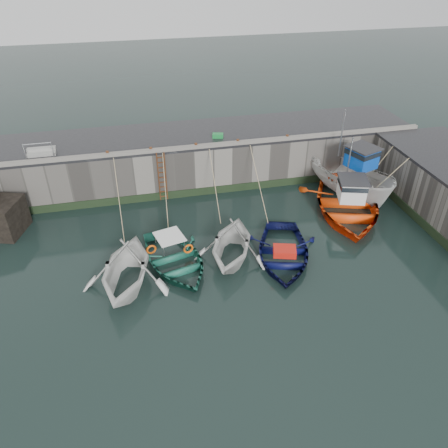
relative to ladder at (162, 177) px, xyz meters
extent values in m
plane|color=black|center=(2.00, -9.91, -1.59)|extent=(120.00, 120.00, 0.00)
cube|color=slate|center=(2.00, 2.59, -0.09)|extent=(30.00, 5.00, 3.00)
cube|color=black|center=(2.00, 2.59, 1.49)|extent=(30.00, 5.00, 0.16)
cube|color=slate|center=(2.00, 0.24, 1.67)|extent=(30.00, 0.30, 0.20)
cube|color=black|center=(2.00, 0.05, -1.34)|extent=(30.00, 0.08, 0.50)
cube|color=black|center=(13.96, -7.41, -1.34)|extent=(0.08, 15.00, 0.50)
cylinder|color=#3F1E0F|center=(-0.22, 0.01, 0.01)|extent=(0.07, 0.07, 3.20)
cylinder|color=#3F1E0F|center=(0.22, 0.01, 0.01)|extent=(0.07, 0.07, 3.20)
cube|color=#3F1E0F|center=(0.00, -0.01, -1.34)|extent=(0.44, 0.06, 0.05)
cube|color=#3F1E0F|center=(0.00, -0.01, -1.01)|extent=(0.44, 0.06, 0.05)
cube|color=#3F1E0F|center=(0.00, -0.01, -0.68)|extent=(0.44, 0.06, 0.05)
cube|color=#3F1E0F|center=(0.00, -0.01, -0.35)|extent=(0.44, 0.06, 0.05)
cube|color=#3F1E0F|center=(0.00, -0.01, -0.02)|extent=(0.44, 0.06, 0.05)
cube|color=#3F1E0F|center=(0.00, -0.01, 0.31)|extent=(0.44, 0.06, 0.05)
cube|color=#3F1E0F|center=(0.00, -0.01, 0.64)|extent=(0.44, 0.06, 0.05)
cube|color=#3F1E0F|center=(0.00, -0.01, 0.97)|extent=(0.44, 0.06, 0.05)
cube|color=#3F1E0F|center=(0.00, -0.01, 1.30)|extent=(0.44, 0.06, 0.05)
imported|color=silver|center=(-2.56, -7.58, -1.59)|extent=(5.47, 5.97, 2.66)
imported|color=#1A5B49|center=(-0.19, -6.55, -1.59)|extent=(5.08, 6.19, 1.12)
imported|color=silver|center=(2.72, -6.68, -1.59)|extent=(5.54, 5.87, 2.46)
imported|color=#090C3A|center=(5.29, -7.24, -1.59)|extent=(5.33, 6.38, 1.14)
imported|color=silver|center=(11.50, -1.93, -0.67)|extent=(4.61, 7.03, 2.54)
cube|color=#0B3FAC|center=(11.71, -2.49, 1.20)|extent=(1.84, 1.89, 1.20)
cube|color=black|center=(11.71, -2.49, 1.55)|extent=(1.91, 1.97, 0.28)
cube|color=#262628|center=(11.71, -2.49, 1.84)|extent=(2.09, 2.15, 0.08)
cylinder|color=#A5A8AD|center=(11.08, -0.81, 2.10)|extent=(0.08, 0.08, 3.00)
imported|color=#F0440C|center=(10.47, -3.79, -1.16)|extent=(7.41, 8.85, 1.57)
cube|color=silver|center=(10.30, -4.37, 0.23)|extent=(1.78, 1.84, 1.20)
cube|color=black|center=(10.30, -4.37, 0.58)|extent=(1.85, 1.92, 0.28)
cube|color=#262628|center=(10.30, -4.37, 0.87)|extent=(2.03, 2.09, 0.08)
cylinder|color=#A5A8AD|center=(10.83, -2.65, 1.13)|extent=(0.08, 0.08, 3.00)
cube|color=#178035|center=(3.81, 1.54, 1.70)|extent=(0.74, 0.53, 0.27)
cylinder|color=#A5A8AD|center=(-7.50, 0.69, 2.07)|extent=(0.05, 0.05, 1.00)
cylinder|color=#A5A8AD|center=(-6.00, 0.69, 2.07)|extent=(0.05, 0.05, 1.00)
cylinder|color=#A5A8AD|center=(-6.75, 0.69, 2.53)|extent=(1.50, 0.05, 0.05)
cube|color=gray|center=(-6.75, 1.19, 1.66)|extent=(1.60, 0.35, 0.18)
cube|color=gray|center=(-6.75, 1.54, 1.84)|extent=(1.60, 0.35, 0.18)
cylinder|color=#3F1E0F|center=(-3.00, 0.34, 1.71)|extent=(0.18, 0.18, 0.28)
cylinder|color=#3F1E0F|center=(-0.50, 0.34, 1.71)|extent=(0.18, 0.18, 0.28)
cylinder|color=#3F1E0F|center=(2.20, 0.34, 1.71)|extent=(0.18, 0.18, 0.28)
cylinder|color=#3F1E0F|center=(4.80, 0.34, 1.71)|extent=(0.18, 0.18, 0.28)
cylinder|color=#3F1E0F|center=(8.00, 0.34, 1.71)|extent=(0.18, 0.18, 0.28)
camera|label=1|loc=(-1.60, -23.87, 12.34)|focal=35.00mm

